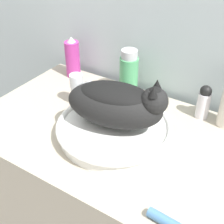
{
  "coord_description": "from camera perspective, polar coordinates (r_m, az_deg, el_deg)",
  "views": [
    {
      "loc": [
        0.45,
        -0.4,
        1.46
      ],
      "look_at": [
        0.02,
        0.26,
        0.92
      ],
      "focal_mm": 50.0,
      "sensor_mm": 36.0,
      "label": 1
    }
  ],
  "objects": [
    {
      "name": "cat",
      "position": [
        0.95,
        0.94,
        1.74
      ],
      "size": [
        0.33,
        0.23,
        0.17
      ],
      "rotation": [
        0.0,
        0.0,
        0.22
      ],
      "color": "black",
      "rests_on": "sink_basin"
    },
    {
      "name": "faucet",
      "position": [
        1.14,
        -6.23,
        4.38
      ],
      "size": [
        0.12,
        0.07,
        0.14
      ],
      "rotation": [
        0.0,
        0.0,
        -0.38
      ],
      "color": "silver",
      "rests_on": "vanity_counter"
    },
    {
      "name": "deodorant_stick",
      "position": [
        1.12,
        16.43,
        1.8
      ],
      "size": [
        0.04,
        0.04,
        0.13
      ],
      "color": "silver",
      "rests_on": "vanity_counter"
    },
    {
      "name": "mouthwash_bottle",
      "position": [
        1.2,
        3.08,
        7.07
      ],
      "size": [
        0.07,
        0.07,
        0.18
      ],
      "color": "#4CA366",
      "rests_on": "vanity_counter"
    },
    {
      "name": "spray_bottle_trigger",
      "position": [
        1.34,
        -7.22,
        9.72
      ],
      "size": [
        0.06,
        0.06,
        0.18
      ],
      "color": "#B2338C",
      "rests_on": "vanity_counter"
    },
    {
      "name": "sink_basin",
      "position": [
        1.01,
        0.42,
        -3.0
      ],
      "size": [
        0.38,
        0.38,
        0.05
      ],
      "color": "white",
      "rests_on": "vanity_counter"
    },
    {
      "name": "vanity_counter",
      "position": [
        1.34,
        -0.11,
        -17.13
      ],
      "size": [
        0.94,
        0.58,
        0.82
      ],
      "color": "#B2A893",
      "rests_on": "ground_plane"
    }
  ]
}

